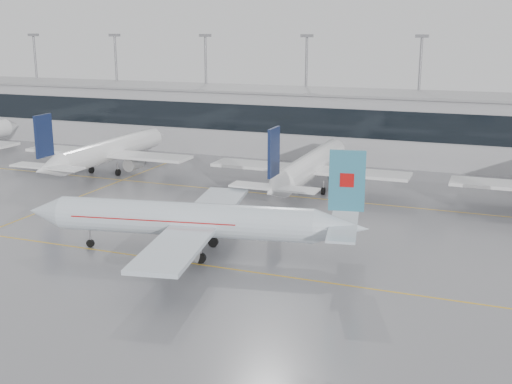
% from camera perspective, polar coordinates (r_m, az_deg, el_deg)
% --- Properties ---
extents(ground, '(320.00, 320.00, 0.00)m').
position_cam_1_polar(ground, '(65.83, -3.80, -6.62)').
color(ground, gray).
rests_on(ground, ground).
extents(taxi_line_main, '(120.00, 0.25, 0.01)m').
position_cam_1_polar(taxi_line_main, '(65.83, -3.80, -6.62)').
color(taxi_line_main, gold).
rests_on(taxi_line_main, ground).
extents(taxi_line_north, '(120.00, 0.25, 0.01)m').
position_cam_1_polar(taxi_line_north, '(92.60, 4.02, -0.45)').
color(taxi_line_north, gold).
rests_on(taxi_line_north, ground).
extents(taxi_line_cross, '(0.25, 60.00, 0.01)m').
position_cam_1_polar(taxi_line_cross, '(93.28, -16.76, -0.92)').
color(taxi_line_cross, gold).
rests_on(taxi_line_cross, ground).
extents(terminal, '(180.00, 15.00, 12.00)m').
position_cam_1_polar(terminal, '(121.81, 8.57, 5.84)').
color(terminal, '#A4A4A8').
rests_on(terminal, ground).
extents(terminal_glass, '(180.00, 0.20, 5.00)m').
position_cam_1_polar(terminal_glass, '(114.32, 7.75, 6.09)').
color(terminal_glass, black).
rests_on(terminal_glass, ground).
extents(terminal_roof, '(182.00, 16.00, 0.40)m').
position_cam_1_polar(terminal_roof, '(121.08, 8.68, 8.75)').
color(terminal_roof, gray).
rests_on(terminal_roof, ground).
extents(light_masts, '(156.40, 1.00, 22.60)m').
position_cam_1_polar(light_masts, '(126.83, 9.30, 9.48)').
color(light_masts, gray).
rests_on(light_masts, ground).
extents(air_canada_jet, '(37.35, 30.43, 11.87)m').
position_cam_1_polar(air_canada_jet, '(68.33, -5.40, -2.52)').
color(air_canada_jet, silver).
rests_on(air_canada_jet, ground).
extents(parked_jet_b, '(29.64, 36.96, 11.72)m').
position_cam_1_polar(parked_jet_b, '(110.09, -13.05, 3.55)').
color(parked_jet_b, white).
rests_on(parked_jet_b, ground).
extents(parked_jet_c, '(29.64, 36.96, 11.72)m').
position_cam_1_polar(parked_jet_c, '(95.19, 4.72, 2.23)').
color(parked_jet_c, white).
rests_on(parked_jet_c, ground).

